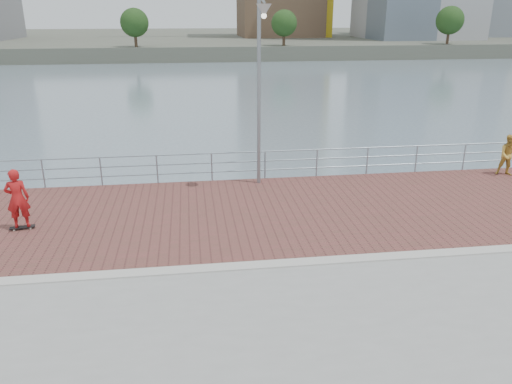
{
  "coord_description": "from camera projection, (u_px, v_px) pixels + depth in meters",
  "views": [
    {
      "loc": [
        -1.79,
        -11.25,
        6.17
      ],
      "look_at": [
        0.0,
        2.0,
        1.3
      ],
      "focal_mm": 35.0,
      "sensor_mm": 36.0,
      "label": 1
    }
  ],
  "objects": [
    {
      "name": "water",
      "position": [
        266.0,
        331.0,
        13.5
      ],
      "size": [
        400.0,
        400.0,
        0.0
      ],
      "primitive_type": "plane",
      "color": "slate",
      "rests_on": "ground"
    },
    {
      "name": "curb",
      "position": [
        266.0,
        265.0,
        12.8
      ],
      "size": [
        40.0,
        0.4,
        0.06
      ],
      "primitive_type": "cube",
      "color": "#B7B5AD",
      "rests_on": "seawall"
    },
    {
      "name": "skateboard",
      "position": [
        22.0,
        227.0,
        14.9
      ],
      "size": [
        0.73,
        0.3,
        0.08
      ],
      "rotation": [
        0.0,
        0.0,
        0.18
      ],
      "color": "black",
      "rests_on": "brick_lane"
    },
    {
      "name": "brick_lane",
      "position": [
        249.0,
        213.0,
        16.16
      ],
      "size": [
        40.0,
        6.8,
        0.02
      ],
      "primitive_type": "cube",
      "color": "brown",
      "rests_on": "seawall"
    },
    {
      "name": "street_lamp",
      "position": [
        261.0,
        54.0,
        16.86
      ],
      "size": [
        0.49,
        1.43,
        6.73
      ],
      "color": "gray",
      "rests_on": "brick_lane"
    },
    {
      "name": "far_shore",
      "position": [
        193.0,
        40.0,
        127.14
      ],
      "size": [
        320.0,
        95.0,
        2.5
      ],
      "primitive_type": "cube",
      "color": "#4C5142",
      "rests_on": "ground"
    },
    {
      "name": "skateboarder",
      "position": [
        17.0,
        198.0,
        14.58
      ],
      "size": [
        0.72,
        0.54,
        1.8
      ],
      "primitive_type": "imported",
      "rotation": [
        0.0,
        0.0,
        3.32
      ],
      "color": "red",
      "rests_on": "skateboard"
    },
    {
      "name": "bystander",
      "position": [
        509.0,
        155.0,
        19.57
      ],
      "size": [
        0.96,
        0.85,
        1.63
      ],
      "primitive_type": "imported",
      "rotation": [
        0.0,
        0.0,
        -0.36
      ],
      "color": "gold",
      "rests_on": "brick_lane"
    },
    {
      "name": "shoreline_trees",
      "position": [
        310.0,
        22.0,
        85.49
      ],
      "size": [
        169.89,
        4.92,
        6.55
      ],
      "color": "#473323",
      "rests_on": "far_shore"
    },
    {
      "name": "guardrail",
      "position": [
        239.0,
        163.0,
        19.09
      ],
      "size": [
        39.06,
        0.06,
        1.13
      ],
      "color": "#8C9EA8",
      "rests_on": "brick_lane"
    }
  ]
}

